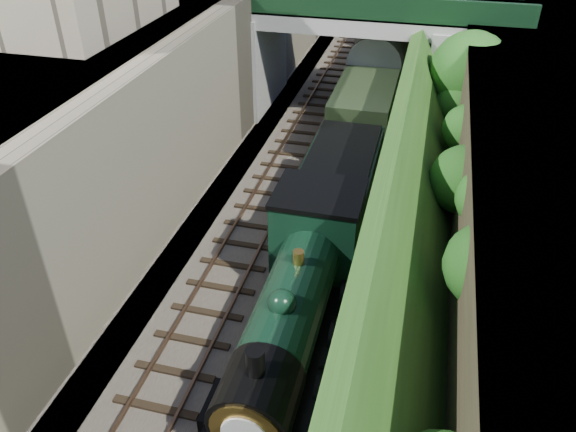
{
  "coord_description": "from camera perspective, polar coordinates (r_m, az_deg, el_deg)",
  "views": [
    {
      "loc": [
        4.04,
        -6.72,
        13.25
      ],
      "look_at": [
        0.0,
        8.96,
        2.45
      ],
      "focal_mm": 35.0,
      "sensor_mm": 36.0,
      "label": 1
    }
  ],
  "objects": [
    {
      "name": "street_plateau_left",
      "position": [
        31.29,
        -11.37,
        14.91
      ],
      "size": [
        6.0,
        90.0,
        7.0
      ],
      "primitive_type": "cube",
      "color": "#262628",
      "rests_on": "ground"
    },
    {
      "name": "coach_middle",
      "position": [
        52.11,
        11.74,
        20.65
      ],
      "size": [
        2.9,
        18.0,
        3.7
      ],
      "color": "black",
      "rests_on": "trackbed"
    },
    {
      "name": "track_right",
      "position": [
        29.85,
        7.6,
        7.57
      ],
      "size": [
        2.5,
        90.0,
        0.2
      ],
      "color": "black",
      "rests_on": "trackbed"
    },
    {
      "name": "track_left",
      "position": [
        30.33,
        1.56,
        8.29
      ],
      "size": [
        2.5,
        90.0,
        0.2
      ],
      "color": "black",
      "rests_on": "trackbed"
    },
    {
      "name": "embankment_slope",
      "position": [
        26.16,
        15.66,
        9.04
      ],
      "size": [
        4.23,
        90.0,
        6.36
      ],
      "color": "#1E4714",
      "rests_on": "ground"
    },
    {
      "name": "tree",
      "position": [
        27.03,
        18.15,
        13.51
      ],
      "size": [
        3.6,
        3.8,
        6.6
      ],
      "color": "black",
      "rests_on": "ground"
    },
    {
      "name": "locomotive",
      "position": [
        16.8,
        0.88,
        -8.85
      ],
      "size": [
        3.1,
        10.22,
        3.83
      ],
      "color": "black",
      "rests_on": "trackbed"
    },
    {
      "name": "retaining_wall",
      "position": [
        30.0,
        -5.09,
        14.61
      ],
      "size": [
        1.0,
        90.0,
        7.0
      ],
      "primitive_type": "cube",
      "color": "#756B56",
      "rests_on": "ground"
    },
    {
      "name": "road_bridge",
      "position": [
        32.21,
        8.7,
        16.79
      ],
      "size": [
        16.0,
        6.4,
        7.25
      ],
      "color": "gray",
      "rests_on": "ground"
    },
    {
      "name": "street_plateau_right",
      "position": [
        29.09,
        24.68,
        10.25
      ],
      "size": [
        8.0,
        90.0,
        6.25
      ],
      "primitive_type": "cube",
      "color": "#262628",
      "rests_on": "ground"
    },
    {
      "name": "tender",
      "position": [
        22.8,
        5.27,
        2.88
      ],
      "size": [
        2.7,
        6.0,
        3.05
      ],
      "color": "black",
      "rests_on": "trackbed"
    },
    {
      "name": "coach_front",
      "position": [
        34.03,
        9.12,
        14.07
      ],
      "size": [
        2.9,
        18.0,
        3.7
      ],
      "color": "black",
      "rests_on": "trackbed"
    },
    {
      "name": "trackbed",
      "position": [
        30.06,
        5.3,
        7.6
      ],
      "size": [
        10.0,
        90.0,
        0.2
      ],
      "primitive_type": "cube",
      "color": "#473F38",
      "rests_on": "ground"
    }
  ]
}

